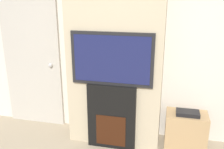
% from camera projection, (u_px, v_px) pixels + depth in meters
% --- Properties ---
extents(wall_back, '(6.00, 0.06, 2.70)m').
position_uv_depth(wall_back, '(120.00, 40.00, 3.35)').
color(wall_back, silver).
rests_on(wall_back, ground_plane).
extents(chimney_breast, '(1.20, 0.42, 2.70)m').
position_uv_depth(chimney_breast, '(116.00, 43.00, 3.13)').
color(chimney_breast, '#BCAD8E').
rests_on(chimney_breast, ground_plane).
extents(fireplace, '(0.62, 0.15, 0.87)m').
position_uv_depth(fireplace, '(112.00, 116.00, 3.22)').
color(fireplace, black).
rests_on(fireplace, ground_plane).
extents(television, '(1.01, 0.07, 0.65)m').
position_uv_depth(television, '(112.00, 59.00, 2.98)').
color(television, black).
rests_on(television, fireplace).
extents(media_stand, '(0.52, 0.32, 0.53)m').
position_uv_depth(media_stand, '(186.00, 130.00, 3.25)').
color(media_stand, tan).
rests_on(media_stand, ground_plane).
extents(entry_door, '(0.89, 0.09, 1.99)m').
position_uv_depth(entry_door, '(32.00, 61.00, 3.69)').
color(entry_door, '#BCB7AD').
rests_on(entry_door, ground_plane).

